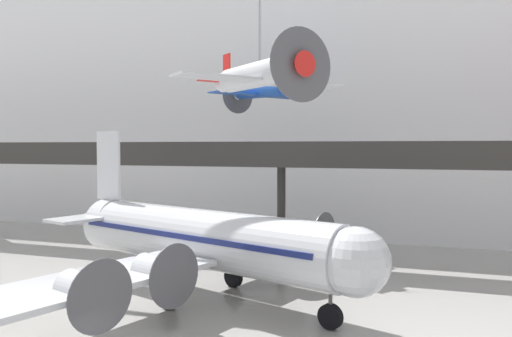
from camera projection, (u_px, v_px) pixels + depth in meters
name	position (u px, v px, depth m)	size (l,w,h in m)	color
hangar_back_wall	(308.00, 101.00, 50.45)	(140.00, 3.00, 27.68)	white
mezzanine_walkway	(278.00, 162.00, 39.99)	(110.00, 3.20, 9.59)	#2D2B28
airliner_silver_main	(199.00, 238.00, 30.44)	(24.08, 28.07, 10.31)	silver
suspended_plane_silver_racer	(259.00, 75.00, 21.82)	(6.83, 7.13, 10.31)	silver
suspended_plane_blue_trainer	(261.00, 91.00, 41.42)	(7.56, 8.21, 9.17)	#1E4CAD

